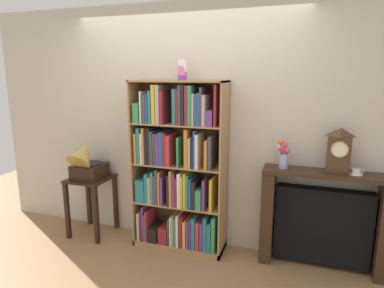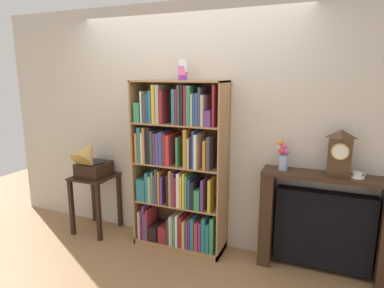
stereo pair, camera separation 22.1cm
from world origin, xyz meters
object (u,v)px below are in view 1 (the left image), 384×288
Objects in this scene: side_table_left at (91,193)px; cup_stack at (182,70)px; flower_vase at (283,155)px; bookshelf at (178,172)px; gramophone at (86,162)px; teacup_with_saucer at (356,172)px; fireplace_mantel at (323,221)px; mantel_clock at (339,151)px.

cup_stack is at bearing 4.29° from side_table_left.
side_table_left is 2.24m from flower_vase.
gramophone is at bearing -175.16° from bookshelf.
side_table_left is at bearing -178.00° from teacup_with_saucer.
gramophone is 3.88× the size of teacup_with_saucer.
gramophone is at bearing -176.97° from teacup_with_saucer.
flower_vase is (1.03, 0.02, -0.80)m from cup_stack.
cup_stack is (0.04, 0.04, 1.07)m from bookshelf.
flower_vase is at bearing -177.50° from fireplace_mantel.
mantel_clock is at bearing -0.97° from flower_vase.
fireplace_mantel is 0.58m from teacup_with_saucer.
bookshelf is 1.52m from fireplace_mantel.
gramophone reaches higher than side_table_left.
mantel_clock is at bearing 1.99° from bookshelf.
flower_vase is 2.15× the size of teacup_with_saucer.
side_table_left is at bearing -177.25° from flower_vase.
side_table_left is 5.35× the size of teacup_with_saucer.
bookshelf is 13.97× the size of teacup_with_saucer.
side_table_left is at bearing -177.93° from mantel_clock.
cup_stack is at bearing 46.06° from bookshelf.
bookshelf reaches higher than teacup_with_saucer.
cup_stack reaches higher than mantel_clock.
cup_stack is at bearing -178.53° from fireplace_mantel.
side_table_left is 2.49× the size of flower_vase.
mantel_clock is at bearing 2.07° from side_table_left.
teacup_with_saucer is at bearing -0.52° from flower_vase.
mantel_clock is 0.49m from flower_vase.
flower_vase is (-0.40, -0.02, 0.63)m from fireplace_mantel.
flower_vase is (1.07, 0.06, 0.26)m from bookshelf.
cup_stack is at bearing -178.93° from flower_vase.
side_table_left is (-1.12, -0.08, -1.42)m from cup_stack.
cup_stack reaches higher than side_table_left.
cup_stack reaches higher than gramophone.
teacup_with_saucer is (0.64, -0.01, -0.11)m from flower_vase.
gramophone reaches higher than teacup_with_saucer.
fireplace_mantel is (2.55, 0.17, -0.41)m from gramophone.
gramophone is 1.81× the size of flower_vase.
gramophone is at bearing -176.84° from mantel_clock.
bookshelf is 1.07m from cup_stack.
cup_stack is 1.31m from flower_vase.
cup_stack is 0.30× the size of side_table_left.
teacup_with_saucer is at bearing 2.00° from side_table_left.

